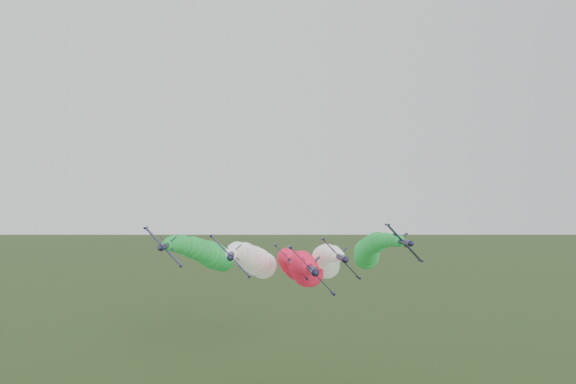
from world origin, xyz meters
name	(u,v)px	position (x,y,z in m)	size (l,w,h in m)	color
jet_lead	(306,269)	(2.62, 39.04, 39.64)	(13.51, 72.52, 15.21)	#111133
jet_inner_left	(253,260)	(-8.88, 50.67, 40.62)	(13.77, 72.79, 15.48)	#111133
jet_inner_right	(326,261)	(9.08, 53.34, 39.85)	(13.34, 72.36, 15.05)	#111133
jet_outer_left	(208,254)	(-20.24, 57.06, 41.64)	(13.53, 72.55, 15.24)	#111133
jet_outer_right	(369,251)	(21.50, 59.98, 41.86)	(13.85, 72.86, 15.55)	#111133
jet_trail	(293,264)	(2.05, 67.90, 37.81)	(13.92, 72.94, 15.63)	#111133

